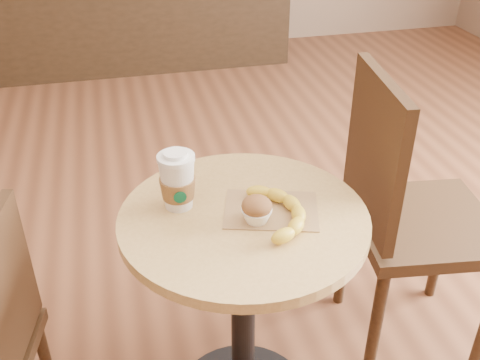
# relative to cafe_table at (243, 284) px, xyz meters

# --- Properties ---
(cafe_table) EXTENTS (0.65, 0.65, 0.75)m
(cafe_table) POSITION_rel_cafe_table_xyz_m (0.00, 0.00, 0.00)
(cafe_table) COLOR black
(cafe_table) RESTS_ON ground
(chair_right) EXTENTS (0.50, 0.50, 1.01)m
(chair_right) POSITION_rel_cafe_table_xyz_m (0.57, 0.16, 0.04)
(chair_right) COLOR #382413
(chair_right) RESTS_ON ground
(kraft_bag) EXTENTS (0.28, 0.24, 0.00)m
(kraft_bag) POSITION_rel_cafe_table_xyz_m (0.07, 0.00, 0.24)
(kraft_bag) COLOR #957148
(kraft_bag) RESTS_ON cafe_table
(coffee_cup) EXTENTS (0.10, 0.10, 0.16)m
(coffee_cup) POSITION_rel_cafe_table_xyz_m (-0.16, 0.08, 0.31)
(coffee_cup) COLOR silver
(coffee_cup) RESTS_ON cafe_table
(muffin) EXTENTS (0.08, 0.08, 0.07)m
(muffin) POSITION_rel_cafe_table_xyz_m (0.02, -0.04, 0.28)
(muffin) COLOR white
(muffin) RESTS_ON kraft_bag
(banana) EXTENTS (0.15, 0.27, 0.04)m
(banana) POSITION_rel_cafe_table_xyz_m (0.09, -0.04, 0.26)
(banana) COLOR gold
(banana) RESTS_ON kraft_bag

